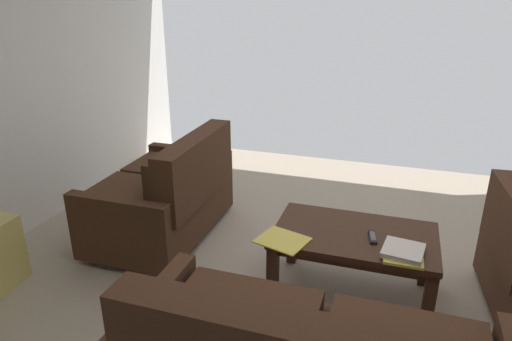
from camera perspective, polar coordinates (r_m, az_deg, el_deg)
The scene contains 6 objects.
ground_plane at distance 3.24m, azimuth 8.89°, elevation -15.98°, with size 5.41×5.63×0.01m, color tan.
loveseat_near at distance 3.87m, azimuth -11.07°, elevation -3.02°, with size 0.84×1.29×0.91m.
coffee_table at distance 3.12m, azimuth 12.17°, elevation -8.78°, with size 1.05×0.64×0.48m.
book_stack at distance 2.90m, azimuth 17.92°, elevation -9.67°, with size 0.26×0.27×0.05m.
tv_remote at distance 3.04m, azimuth 14.38°, elevation -8.06°, with size 0.07×0.17×0.02m.
loose_magazine at distance 2.93m, azimuth 3.32°, elevation -8.68°, with size 0.26×0.30×0.01m, color #E0CC4C.
Camera 1 is at (-0.32, 2.56, 1.95)m, focal length 32.02 mm.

